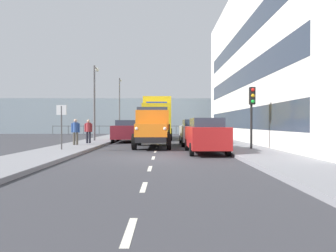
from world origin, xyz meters
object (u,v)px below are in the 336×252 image
object	(u,v)px
lorry_cargo_yellow	(157,117)
car_red_kerbside_near	(206,135)
pedestrian_with_bag	(76,130)
street_sign	(61,119)
truck_vintage_orange	(153,128)
lamp_post_far	(120,101)
car_white_oppositeside_1	(134,129)
car_maroon_oppositeside_0	(127,131)
traffic_light_near	(252,104)
lamp_post_promenade	(95,95)
pedestrian_couple_a	(88,129)
car_silver_kerbside_1	(194,132)

from	to	relation	value
lorry_cargo_yellow	car_red_kerbside_near	xyz separation A→B (m)	(-2.68, 13.28, -1.18)
pedestrian_with_bag	street_sign	size ratio (longest dim) A/B	0.71
car_red_kerbside_near	truck_vintage_orange	bearing A→B (deg)	-49.54
truck_vintage_orange	lamp_post_far	size ratio (longest dim) A/B	0.84
truck_vintage_orange	car_white_oppositeside_1	world-z (taller)	truck_vintage_orange
car_maroon_oppositeside_0	car_white_oppositeside_1	size ratio (longest dim) A/B	1.01
truck_vintage_orange	pedestrian_with_bag	distance (m)	4.77
pedestrian_with_bag	street_sign	distance (m)	3.22
truck_vintage_orange	car_white_oppositeside_1	distance (m)	11.53
car_maroon_oppositeside_0	traffic_light_near	xyz separation A→B (m)	(-7.52, 8.10, 1.58)
traffic_light_near	lamp_post_promenade	distance (m)	12.67
pedestrian_couple_a	lamp_post_promenade	xyz separation A→B (m)	(0.34, -3.25, 2.58)
traffic_light_near	car_maroon_oppositeside_0	bearing A→B (deg)	-47.11
car_red_kerbside_near	traffic_light_near	xyz separation A→B (m)	(-2.52, -0.78, 1.58)
truck_vintage_orange	lorry_cargo_yellow	xyz separation A→B (m)	(-0.06, -10.07, 0.90)
car_maroon_oppositeside_0	street_sign	bearing A→B (deg)	74.95
lorry_cargo_yellow	car_red_kerbside_near	size ratio (longest dim) A/B	1.87
lamp_post_promenade	street_sign	world-z (taller)	lamp_post_promenade
traffic_light_near	lamp_post_far	size ratio (longest dim) A/B	0.48
lorry_cargo_yellow	traffic_light_near	distance (m)	13.55
car_white_oppositeside_1	street_sign	bearing A→B (deg)	80.88
car_red_kerbside_near	lamp_post_far	bearing A→B (deg)	-70.40
truck_vintage_orange	pedestrian_couple_a	size ratio (longest dim) A/B	3.59
lamp_post_far	car_white_oppositeside_1	bearing A→B (deg)	110.98
car_white_oppositeside_1	pedestrian_couple_a	distance (m)	9.50
pedestrian_couple_a	street_sign	world-z (taller)	street_sign
car_maroon_oppositeside_0	lamp_post_far	world-z (taller)	lamp_post_far
car_red_kerbside_near	car_maroon_oppositeside_0	distance (m)	10.19
pedestrian_couple_a	car_maroon_oppositeside_0	bearing A→B (deg)	-120.24
lorry_cargo_yellow	car_white_oppositeside_1	world-z (taller)	lorry_cargo_yellow
truck_vintage_orange	car_silver_kerbside_1	bearing A→B (deg)	-140.44
car_red_kerbside_near	lamp_post_promenade	size ratio (longest dim) A/B	0.76
car_silver_kerbside_1	traffic_light_near	bearing A→B (deg)	118.25
car_maroon_oppositeside_0	street_sign	size ratio (longest dim) A/B	1.99
lorry_cargo_yellow	pedestrian_with_bag	world-z (taller)	lorry_cargo_yellow
lamp_post_promenade	traffic_light_near	bearing A→B (deg)	142.24
pedestrian_couple_a	traffic_light_near	size ratio (longest dim) A/B	0.49
car_maroon_oppositeside_0	lamp_post_promenade	xyz separation A→B (m)	(2.45, 0.37, 2.75)
lorry_cargo_yellow	car_silver_kerbside_1	xyz separation A→B (m)	(-2.68, 7.80, -1.18)
truck_vintage_orange	car_white_oppositeside_1	bearing A→B (deg)	-78.70
lorry_cargo_yellow	lamp_post_promenade	xyz separation A→B (m)	(4.77, 4.78, 1.58)
lorry_cargo_yellow	car_white_oppositeside_1	distance (m)	2.88
lamp_post_far	street_sign	world-z (taller)	lamp_post_far
truck_vintage_orange	car_silver_kerbside_1	distance (m)	3.57
car_maroon_oppositeside_0	pedestrian_couple_a	xyz separation A→B (m)	(2.11, 3.62, 0.17)
pedestrian_with_bag	lamp_post_far	xyz separation A→B (m)	(-0.11, -17.06, 3.06)
pedestrian_couple_a	traffic_light_near	xyz separation A→B (m)	(-9.64, 4.48, 1.40)
car_silver_kerbside_1	pedestrian_with_bag	distance (m)	7.71
lorry_cargo_yellow	lamp_post_promenade	size ratio (longest dim) A/B	1.41
traffic_light_near	car_silver_kerbside_1	bearing A→B (deg)	-61.75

